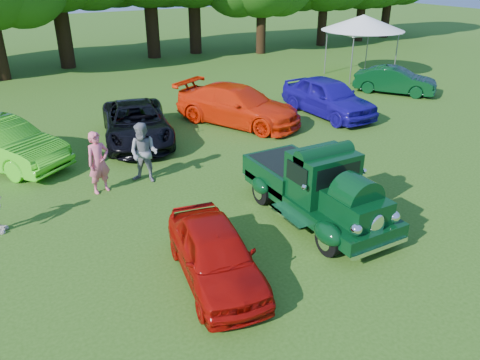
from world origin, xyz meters
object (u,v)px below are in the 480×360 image
back_car_lime (1,144)px  back_car_orange (238,105)px  red_convertible (215,253)px  spectator_pink (99,162)px  canopy_tent (363,23)px  back_car_green (395,80)px  spectator_grey (144,153)px  back_car_black (136,123)px  back_car_blue (328,97)px  hero_pickup (316,188)px

back_car_lime → back_car_orange: back_car_orange is taller
red_convertible → spectator_pink: (-1.10, 5.54, 0.31)m
back_car_lime → canopy_tent: size_ratio=0.88×
back_car_lime → back_car_green: (18.86, 0.57, -0.12)m
back_car_green → spectator_grey: bearing=159.7°
red_convertible → back_car_orange: size_ratio=0.67×
back_car_black → back_car_orange: back_car_orange is taller
back_car_lime → spectator_grey: (3.81, -3.52, 0.16)m
red_convertible → spectator_grey: (0.32, 5.58, 0.32)m
back_car_orange → canopy_tent: size_ratio=1.02×
back_car_orange → back_car_green: (9.67, 0.42, -0.13)m
back_car_blue → back_car_green: bearing=11.2°
spectator_grey → spectator_pink: bearing=-136.4°
back_car_lime → spectator_pink: 4.30m
back_car_black → back_car_green: bearing=14.3°
hero_pickup → red_convertible: (-3.61, -1.18, -0.20)m
hero_pickup → back_car_green: 14.50m
back_car_green → canopy_tent: size_ratio=0.75×
spectator_pink → canopy_tent: size_ratio=0.35×
hero_pickup → back_car_blue: 9.51m
back_car_orange → back_car_black: bearing=150.8°
red_convertible → spectator_pink: spectator_pink is taller
spectator_grey → back_car_black: bearing=117.5°
back_car_lime → back_car_blue: bearing=-38.6°
back_car_orange → spectator_grey: size_ratio=2.91×
hero_pickup → back_car_black: hero_pickup is taller
red_convertible → back_car_black: size_ratio=0.72×
back_car_green → back_car_orange: bearing=147.0°
back_car_orange → canopy_tent: bearing=-6.8°
hero_pickup → back_car_green: (11.75, 8.50, -0.16)m
back_car_lime → back_car_orange: size_ratio=0.87×
hero_pickup → back_car_green: hero_pickup is taller
back_car_orange → back_car_green: size_ratio=1.35×
canopy_tent → back_car_blue: bearing=-141.5°
back_car_black → canopy_tent: size_ratio=0.95×
back_car_orange → back_car_green: 9.68m
back_car_black → back_car_orange: (4.45, -0.03, 0.08)m
hero_pickup → back_car_blue: size_ratio=1.01×
red_convertible → back_car_black: bearing=91.5°
red_convertible → back_car_lime: size_ratio=0.78×
back_car_lime → back_car_black: bearing=-33.3°
back_car_green → canopy_tent: bearing=39.9°
hero_pickup → back_car_orange: bearing=75.5°
hero_pickup → back_car_blue: hero_pickup is taller
back_car_orange → back_car_green: back_car_orange is taller
back_car_blue → spectator_grey: size_ratio=2.56×
canopy_tent → back_car_orange: bearing=-158.0°
back_car_orange → back_car_blue: back_car_blue is taller
back_car_lime → back_car_black: (4.74, 0.18, -0.07)m
spectator_pink → spectator_grey: (1.41, 0.05, 0.01)m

